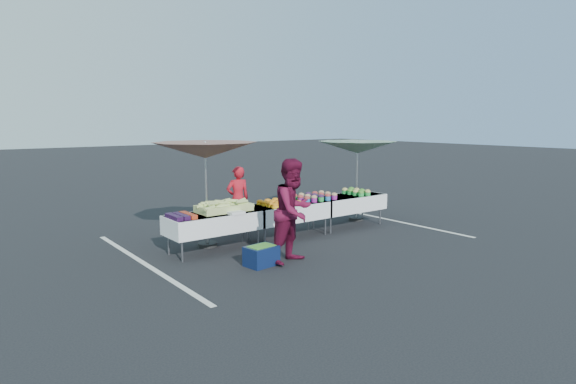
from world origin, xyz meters
TOP-DOWN VIEW (x-y plane):
  - ground at (0.00, 0.00)m, footprint 80.00×80.00m
  - stripe_left at (-3.20, 0.00)m, footprint 0.10×5.00m
  - stripe_right at (3.20, 0.00)m, footprint 0.10×5.00m
  - table_left at (-1.80, 0.00)m, footprint 1.86×0.81m
  - table_center at (0.00, 0.00)m, footprint 1.86×0.81m
  - table_right at (1.80, 0.00)m, footprint 1.86×0.81m
  - berry_punnets at (-2.51, -0.06)m, footprint 0.40×0.54m
  - corn_pile at (-1.55, 0.04)m, footprint 1.16×0.57m
  - plastic_bags at (-1.50, -0.30)m, footprint 0.30×0.25m
  - carrot_bowls at (-0.25, -0.01)m, footprint 0.75×0.69m
  - potato_cups at (0.75, 0.00)m, footprint 0.94×0.58m
  - bean_baskets at (2.06, -0.01)m, footprint 0.36×0.68m
  - vendor at (-0.51, 1.22)m, footprint 0.60×0.45m
  - customer at (-1.02, -1.49)m, footprint 1.05×0.91m
  - umbrella_left at (-1.74, 0.41)m, footprint 2.67×2.67m
  - umbrella_right at (2.50, 0.40)m, footprint 2.17×2.17m
  - storage_bin at (-1.61, -1.33)m, footprint 0.59×0.46m

SIDE VIEW (x-z plane):
  - ground at x=0.00m, z-range 0.00..0.00m
  - stripe_left at x=-3.20m, z-range 0.00..0.00m
  - stripe_right at x=3.20m, z-range 0.00..0.00m
  - storage_bin at x=-1.61m, z-range 0.01..0.36m
  - table_left at x=-1.80m, z-range 0.21..0.96m
  - table_center at x=0.00m, z-range 0.21..0.96m
  - table_right at x=1.80m, z-range 0.21..0.96m
  - vendor at x=-0.51m, z-range 0.00..1.49m
  - plastic_bags at x=-1.50m, z-range 0.75..0.80m
  - berry_punnets at x=-2.51m, z-range 0.75..0.83m
  - carrot_bowls at x=-0.25m, z-range 0.75..0.85m
  - bean_baskets at x=2.06m, z-range 0.75..0.90m
  - potato_cups at x=0.75m, z-range 0.75..0.91m
  - corn_pile at x=-1.55m, z-range 0.71..0.97m
  - customer at x=-1.02m, z-range 0.00..1.86m
  - umbrella_right at x=2.50m, z-range 0.82..2.85m
  - umbrella_left at x=-1.74m, z-range 0.86..2.99m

